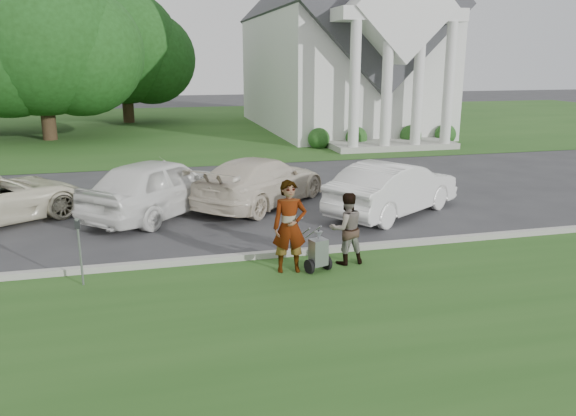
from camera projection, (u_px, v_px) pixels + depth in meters
name	position (u px, v px, depth m)	size (l,w,h in m)	color
ground	(289.00, 265.00, 12.12)	(120.00, 120.00, 0.00)	#333335
grass_strip	(333.00, 327.00, 9.31)	(80.00, 7.00, 0.01)	#264F1B
church_lawn	(190.00, 126.00, 37.43)	(80.00, 30.00, 0.01)	#264F1B
curb	(283.00, 254.00, 12.62)	(80.00, 0.18, 0.15)	#9E9E93
church	(339.00, 32.00, 34.37)	(9.19, 19.00, 24.10)	white
tree_left	(40.00, 43.00, 29.54)	(10.63, 8.40, 9.71)	#332316
tree_back	(124.00, 53.00, 38.08)	(9.61, 7.60, 8.89)	#332316
striping_cart	(318.00, 253.00, 11.66)	(0.70, 1.10, 0.95)	black
person_left	(290.00, 227.00, 11.51)	(0.71, 0.46, 1.93)	#999999
person_right	(346.00, 229.00, 12.02)	(0.76, 0.60, 1.57)	#999999
parking_meter_near	(79.00, 244.00, 10.82)	(0.10, 0.09, 1.36)	gray
car_b	(160.00, 186.00, 15.81)	(1.98, 4.92, 1.68)	white
car_c	(261.00, 181.00, 16.97)	(2.05, 5.03, 1.46)	beige
car_d	(393.00, 188.00, 15.95)	(1.60, 4.60, 1.52)	white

